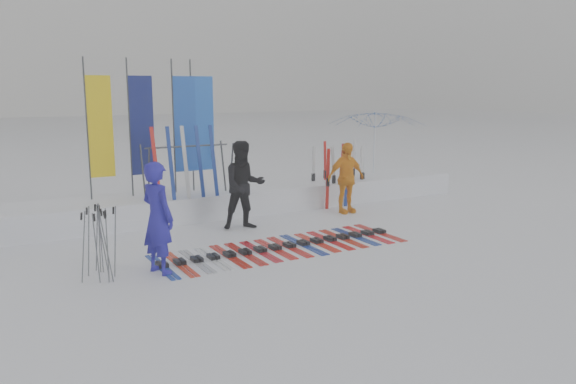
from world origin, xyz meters
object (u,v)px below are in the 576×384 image
person_black (244,185)px  ski_row (282,247)px  ski_rack (188,163)px  person_blue (158,218)px  person_yellow (346,178)px  tent_canopy (375,151)px

person_black → ski_row: size_ratio=0.39×
ski_rack → person_blue: bearing=-117.1°
ski_rack → person_black: bearing=-58.6°
person_yellow → tent_canopy: bearing=39.2°
person_black → ski_rack: (-0.82, 1.34, 0.40)m
person_blue → ski_rack: (1.75, 3.43, 0.42)m
ski_rack → tent_canopy: bearing=6.7°
person_yellow → ski_row: (-2.97, -2.06, -0.86)m
person_blue → person_black: 3.31m
person_black → person_yellow: 2.95m
person_black → ski_row: bearing=-80.6°
ski_rack → ski_row: bearing=-76.0°
person_black → ski_rack: person_black is taller
person_yellow → ski_rack: 3.94m
person_blue → ski_rack: 3.87m
person_blue → ski_row: size_ratio=0.38×
person_blue → person_yellow: (5.51, 2.33, -0.07)m
tent_canopy → ski_rack: (-6.10, -0.71, 0.11)m
person_blue → person_black: (2.57, 2.09, 0.03)m
person_blue → person_black: bearing=-71.2°
person_black → tent_canopy: tent_canopy is taller
tent_canopy → person_black: bearing=-158.7°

